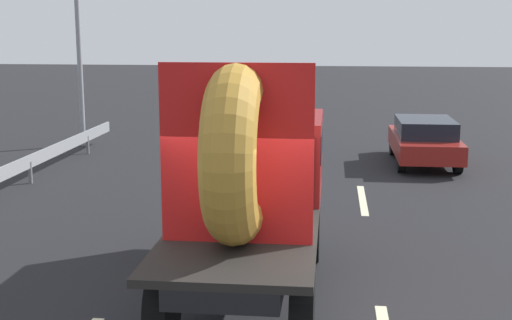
% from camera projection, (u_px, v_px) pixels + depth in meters
% --- Properties ---
extents(ground_plane, '(120.00, 120.00, 0.00)m').
position_uv_depth(ground_plane, '(260.00, 318.00, 9.27)').
color(ground_plane, black).
extents(flatbed_truck, '(2.02, 5.26, 3.41)m').
position_uv_depth(flatbed_truck, '(252.00, 173.00, 10.25)').
color(flatbed_truck, black).
rests_on(flatbed_truck, ground_plane).
extents(distant_sedan, '(1.69, 3.95, 1.29)m').
position_uv_depth(distant_sedan, '(424.00, 140.00, 19.53)').
color(distant_sedan, black).
rests_on(distant_sedan, ground_plane).
extents(traffic_light, '(0.42, 0.36, 6.38)m').
position_uv_depth(traffic_light, '(78.00, 17.00, 21.92)').
color(traffic_light, gray).
rests_on(traffic_light, ground_plane).
extents(lane_dash_left_far, '(0.16, 2.78, 0.01)m').
position_uv_depth(lane_dash_left_far, '(197.00, 196.00, 15.92)').
color(lane_dash_left_far, beige).
rests_on(lane_dash_left_far, ground_plane).
extents(lane_dash_right_far, '(0.16, 2.73, 0.01)m').
position_uv_depth(lane_dash_right_far, '(363.00, 200.00, 15.56)').
color(lane_dash_right_far, beige).
rests_on(lane_dash_right_far, ground_plane).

